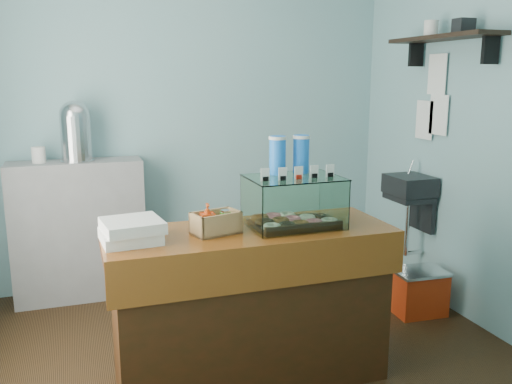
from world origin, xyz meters
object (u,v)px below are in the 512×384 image
object	(u,v)px
counter	(250,304)
display_case	(292,196)
coffee_urn	(75,130)
red_cooler	(418,292)

from	to	relation	value
counter	display_case	world-z (taller)	display_case
display_case	counter	bearing A→B (deg)	-174.53
coffee_urn	counter	bearing A→B (deg)	-60.63
counter	display_case	size ratio (longest dim) A/B	3.06
display_case	coffee_urn	world-z (taller)	coffee_urn
counter	red_cooler	size ratio (longest dim) A/B	4.05
display_case	coffee_urn	bearing A→B (deg)	125.93
coffee_urn	red_cooler	size ratio (longest dim) A/B	1.16
counter	coffee_urn	world-z (taller)	coffee_urn
display_case	red_cooler	xyz separation A→B (m)	(1.20, 0.42, -0.90)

